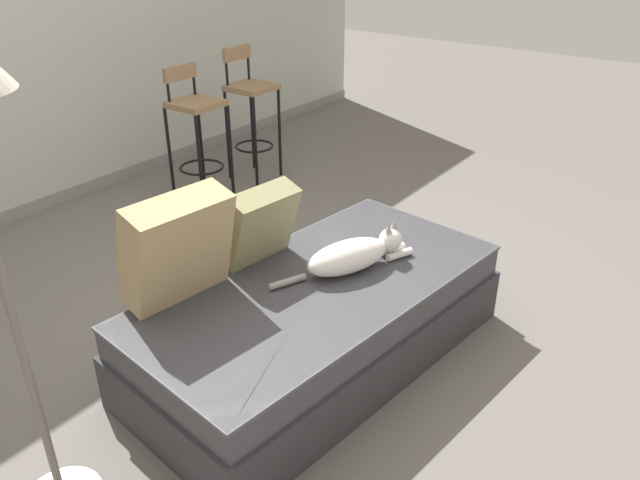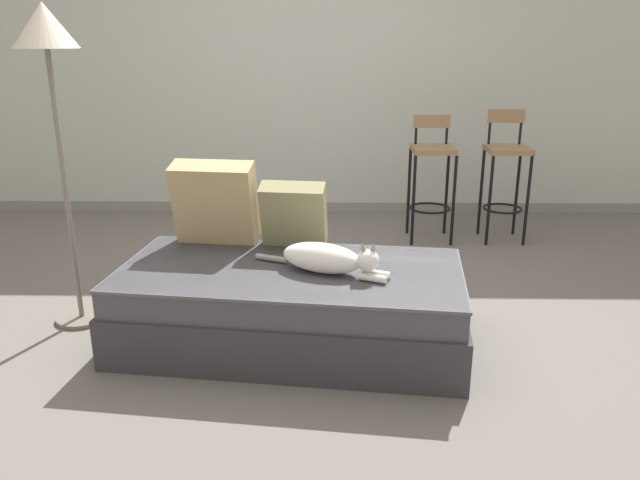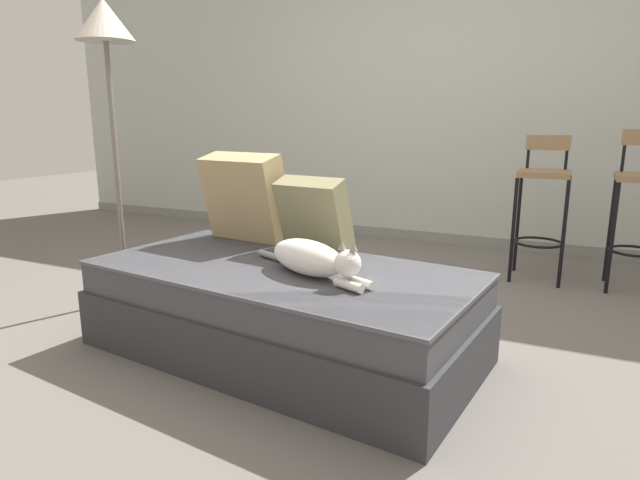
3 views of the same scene
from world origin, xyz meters
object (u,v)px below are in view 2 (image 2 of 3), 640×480
object	(u,v)px
couch	(291,305)
floor_lamp	(48,58)
throw_pillow_corner	(215,203)
throw_pillow_middle	(293,214)
bar_stool_near_window	(432,168)
cat	(328,258)
bar_stool_by_doorway	(506,167)

from	to	relation	value
couch	floor_lamp	xyz separation A→B (m)	(-1.22, 0.25, 1.23)
throw_pillow_corner	floor_lamp	distance (m)	1.11
floor_lamp	throw_pillow_corner	bearing A→B (deg)	10.99
throw_pillow_middle	throw_pillow_corner	bearing A→B (deg)	173.16
bar_stool_near_window	floor_lamp	bearing A→B (deg)	-144.85
floor_lamp	throw_pillow_middle	bearing A→B (deg)	4.58
throw_pillow_corner	floor_lamp	bearing A→B (deg)	-169.01
throw_pillow_corner	throw_pillow_middle	xyz separation A→B (m)	(0.44, -0.05, -0.05)
couch	cat	bearing A→B (deg)	-17.58
throw_pillow_middle	floor_lamp	distance (m)	1.48
throw_pillow_corner	bar_stool_near_window	world-z (taller)	bar_stool_near_window
bar_stool_near_window	bar_stool_by_doorway	bearing A→B (deg)	0.08
cat	throw_pillow_corner	bearing A→B (deg)	144.25
couch	bar_stool_by_doorway	bearing A→B (deg)	49.09
throw_pillow_middle	bar_stool_near_window	bearing A→B (deg)	55.72
couch	throw_pillow_corner	bearing A→B (deg)	138.24
throw_pillow_corner	cat	xyz separation A→B (m)	(0.64, -0.46, -0.17)
throw_pillow_corner	bar_stool_by_doorway	xyz separation A→B (m)	(2.01, 1.40, -0.07)
throw_pillow_middle	couch	bearing A→B (deg)	-89.42
cat	throw_pillow_middle	bearing A→B (deg)	115.65
couch	floor_lamp	size ratio (longest dim) A/B	1.09
cat	bar_stool_near_window	world-z (taller)	bar_stool_near_window
bar_stool_by_doorway	bar_stool_near_window	bearing A→B (deg)	-179.92
bar_stool_by_doorway	couch	bearing A→B (deg)	-130.91
couch	throw_pillow_corner	world-z (taller)	throw_pillow_corner
couch	cat	distance (m)	0.34
bar_stool_by_doorway	floor_lamp	xyz separation A→B (m)	(-2.78, -1.56, 0.86)
cat	bar_stool_by_doorway	world-z (taller)	bar_stool_by_doorway
couch	throw_pillow_middle	world-z (taller)	throw_pillow_middle
bar_stool_by_doorway	throw_pillow_middle	bearing A→B (deg)	-137.02
throw_pillow_middle	cat	world-z (taller)	throw_pillow_middle
bar_stool_near_window	throw_pillow_corner	bearing A→B (deg)	-135.61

